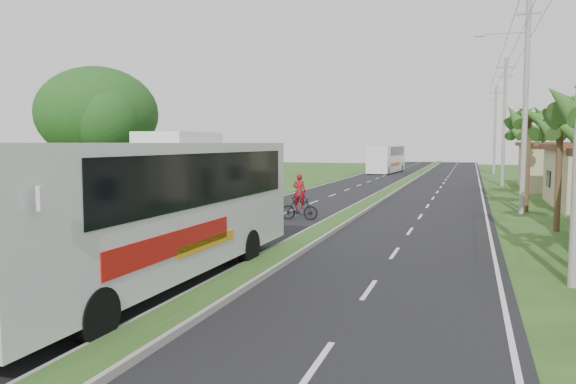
% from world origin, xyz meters
% --- Properties ---
extents(ground, '(180.00, 180.00, 0.00)m').
position_xyz_m(ground, '(0.00, 0.00, 0.00)').
color(ground, '#23491A').
rests_on(ground, ground).
extents(road_asphalt, '(14.00, 160.00, 0.02)m').
position_xyz_m(road_asphalt, '(0.00, 20.00, 0.01)').
color(road_asphalt, black).
rests_on(road_asphalt, ground).
extents(median_strip, '(1.20, 160.00, 0.18)m').
position_xyz_m(median_strip, '(0.00, 20.00, 0.10)').
color(median_strip, gray).
rests_on(median_strip, ground).
extents(lane_edge_left, '(0.12, 160.00, 0.01)m').
position_xyz_m(lane_edge_left, '(-6.70, 20.00, 0.00)').
color(lane_edge_left, silver).
rests_on(lane_edge_left, ground).
extents(lane_edge_right, '(0.12, 160.00, 0.01)m').
position_xyz_m(lane_edge_right, '(6.70, 20.00, 0.00)').
color(lane_edge_right, silver).
rests_on(lane_edge_right, ground).
extents(palm_verge_b, '(2.40, 2.40, 5.05)m').
position_xyz_m(palm_verge_b, '(9.40, 12.00, 4.36)').
color(palm_verge_b, '#473321').
rests_on(palm_verge_b, ground).
extents(palm_verge_c, '(2.40, 2.40, 5.85)m').
position_xyz_m(palm_verge_c, '(8.80, 19.00, 5.12)').
color(palm_verge_c, '#473321').
rests_on(palm_verge_c, ground).
extents(palm_verge_d, '(2.40, 2.40, 5.25)m').
position_xyz_m(palm_verge_d, '(9.30, 28.00, 4.55)').
color(palm_verge_d, '#473321').
rests_on(palm_verge_d, ground).
extents(shade_tree, '(6.30, 6.00, 7.54)m').
position_xyz_m(shade_tree, '(-12.11, 10.02, 5.03)').
color(shade_tree, '#473321').
rests_on(shade_tree, ground).
extents(utility_pole_b, '(3.20, 0.28, 12.00)m').
position_xyz_m(utility_pole_b, '(8.47, 18.00, 6.26)').
color(utility_pole_b, gray).
rests_on(utility_pole_b, ground).
extents(utility_pole_c, '(1.60, 0.28, 11.00)m').
position_xyz_m(utility_pole_c, '(8.50, 38.00, 5.67)').
color(utility_pole_c, gray).
rests_on(utility_pole_c, ground).
extents(utility_pole_d, '(1.60, 0.28, 10.50)m').
position_xyz_m(utility_pole_d, '(8.50, 58.00, 5.42)').
color(utility_pole_d, gray).
rests_on(utility_pole_d, ground).
extents(coach_bus_main, '(2.80, 12.54, 4.04)m').
position_xyz_m(coach_bus_main, '(-1.80, -1.34, 2.22)').
color(coach_bus_main, silver).
rests_on(coach_bus_main, ground).
extents(coach_bus_far, '(3.20, 11.79, 3.40)m').
position_xyz_m(coach_bus_far, '(-4.23, 57.00, 1.93)').
color(coach_bus_far, white).
rests_on(coach_bus_far, ground).
extents(motorcyclist, '(1.86, 0.62, 2.27)m').
position_xyz_m(motorcyclist, '(-2.00, 11.95, 0.81)').
color(motorcyclist, black).
rests_on(motorcyclist, ground).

